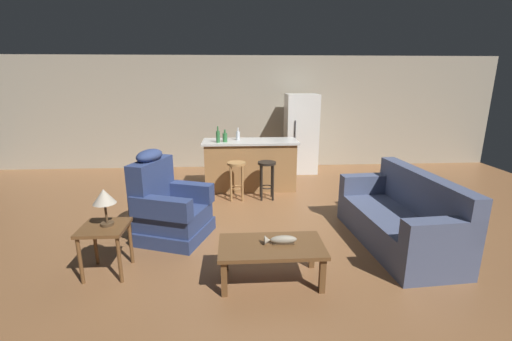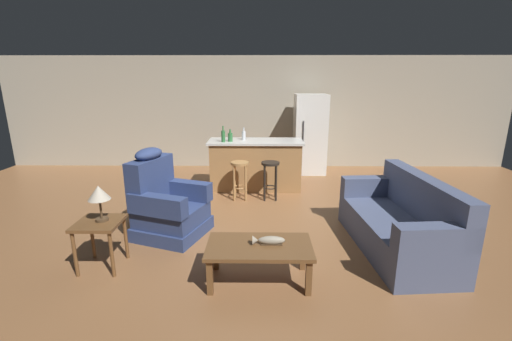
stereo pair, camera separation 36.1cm
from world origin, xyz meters
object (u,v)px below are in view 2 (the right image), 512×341
Objects in this scene: end_table at (100,230)px; refrigerator at (310,134)px; bottle_short_amber at (244,135)px; kitchen_island at (256,164)px; coffee_table at (259,250)px; couch at (400,224)px; bottle_wine_dark at (230,137)px; recliner_near_lamp at (166,205)px; bar_stool_left at (240,174)px; bar_stool_right at (270,174)px; bottle_tall_green at (223,136)px; table_lamp at (99,194)px; fish_figurine at (268,240)px.

refrigerator is at bearing 54.81° from end_table.
kitchen_island is at bearing -15.96° from bottle_short_amber.
couch is (1.76, 0.74, -0.02)m from coffee_table.
refrigerator is at bearing 75.63° from coffee_table.
refrigerator is at bearing -84.16° from couch.
bottle_wine_dark is (-2.31, 2.34, 0.70)m from couch.
kitchen_island reaches higher than couch.
recliner_near_lamp is at bearing -126.38° from refrigerator.
end_table is at bearing -116.29° from bottle_short_amber.
bar_stool_left is (-0.27, -0.63, -0.01)m from kitchen_island.
bottle_tall_green is (-0.86, 0.46, 0.59)m from bar_stool_right.
recliner_near_lamp is at bearing 60.43° from table_lamp.
refrigerator reaches higher than bottle_short_amber.
kitchen_island is 6.01× the size of bottle_tall_green.
bottle_tall_green is (-2.44, 2.29, 0.72)m from couch.
coffee_table is at bearing -9.31° from table_lamp.
bottle_tall_green is (-1.80, -1.37, 0.18)m from refrigerator.
bottle_short_amber is (1.45, 2.97, 0.17)m from table_lamp.
bottle_short_amber is (-2.07, 2.52, 0.70)m from couch.
fish_figurine is (0.10, 0.02, 0.10)m from coffee_table.
end_table is at bearing -130.64° from bar_stool_right.
bottle_short_amber is at bearing 63.71° from end_table.
fish_figurine is 0.28× the size of recliner_near_lamp.
bar_stool_left is (-0.44, 2.55, 0.01)m from fish_figurine.
coffee_table is at bearing -77.44° from bottle_tall_green.
couch is 1.63× the size of recliner_near_lamp.
fish_figurine is at bearing -80.20° from bar_stool_left.
couch is at bearing 7.32° from table_lamp.
coffee_table is at bearing -88.63° from kitchen_island.
bar_stool_right is at bearing 85.79° from coffee_table.
table_lamp is at bearing -115.99° from bottle_short_amber.
bottle_wine_dark is at bearing 66.27° from end_table.
fish_figurine is 3.18m from bottle_wine_dark.
fish_figurine is at bearing -103.25° from refrigerator.
couch reaches higher than coffee_table.
bar_stool_right is 2.97× the size of bottle_wine_dark.
recliner_near_lamp is at bearing 138.23° from coffee_table.
table_lamp reaches higher than bar_stool_left.
end_table is 0.82× the size of bar_stool_left.
bar_stool_left is at bearing -113.11° from kitchen_island.
bottle_short_amber is 1.04× the size of bottle_wine_dark.
couch is at bearing 22.77° from coffee_table.
kitchen_island is at bearing -135.07° from refrigerator.
bottle_short_amber reaches higher than bar_stool_right.
recliner_near_lamp is 2.08m from bottle_tall_green.
bar_stool_left is 0.39× the size of refrigerator.
bottle_tall_green reaches higher than bottle_wine_dark.
bottle_short_amber is (-0.23, 0.07, 0.56)m from kitchen_island.
bottle_tall_green reaches higher than coffee_table.
table_lamp reaches higher than end_table.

